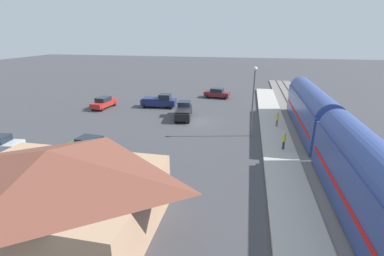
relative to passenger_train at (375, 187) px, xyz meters
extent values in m
plane|color=#424247|center=(14.00, -18.35, -2.86)|extent=(200.00, 200.00, 0.00)
cube|color=slate|center=(0.00, -18.35, -2.77)|extent=(4.80, 70.00, 0.18)
cube|color=#59544C|center=(-0.72, -18.35, -2.62)|extent=(0.10, 70.00, 0.12)
cube|color=#59544C|center=(0.72, -18.35, -2.62)|extent=(0.10, 70.00, 0.12)
cube|color=#B7B2A8|center=(4.00, -18.35, -2.71)|extent=(3.20, 46.00, 0.30)
cube|color=#33478C|center=(0.00, -17.81, -0.71)|extent=(2.90, 17.01, 3.70)
cube|color=red|center=(1.46, -17.81, -1.01)|extent=(0.04, 15.65, 0.36)
cylinder|color=#33478C|center=(0.00, -17.81, 1.04)|extent=(2.75, 16.33, 2.76)
cube|color=#33478C|center=(0.00, 0.00, -0.71)|extent=(2.90, 17.01, 3.70)
cube|color=red|center=(1.46, 0.00, -1.01)|extent=(0.04, 15.65, 0.36)
cylinder|color=#33478C|center=(0.00, 0.00, 1.04)|extent=(2.75, 16.33, 2.76)
cube|color=tan|center=(18.00, 3.65, -1.13)|extent=(11.45, 8.15, 3.45)
pyramid|color=brown|center=(18.00, 3.65, 1.42)|extent=(12.25, 8.95, 1.65)
cube|color=#4C3323|center=(18.00, -0.45, -1.81)|extent=(1.10, 0.08, 2.10)
cylinder|color=brown|center=(3.66, -17.60, -2.13)|extent=(0.22, 0.22, 0.85)
cylinder|color=yellow|center=(3.66, -17.60, -1.40)|extent=(0.36, 0.36, 0.62)
sphere|color=tan|center=(3.66, -17.60, -0.97)|extent=(0.24, 0.24, 0.24)
cylinder|color=#333338|center=(3.64, -10.53, -2.13)|extent=(0.22, 0.22, 0.85)
cylinder|color=yellow|center=(3.64, -10.53, -1.40)|extent=(0.36, 0.36, 0.62)
sphere|color=tan|center=(3.64, -10.53, -0.97)|extent=(0.24, 0.24, 0.24)
cube|color=#236638|center=(21.97, -6.23, -2.14)|extent=(4.65, 2.24, 0.76)
cube|color=#19232D|center=(21.97, -6.23, -1.44)|extent=(2.30, 1.81, 0.64)
cylinder|color=black|center=(23.73, -5.59, -2.52)|extent=(0.22, 0.68, 0.68)
cylinder|color=black|center=(23.59, -7.19, -2.52)|extent=(0.22, 0.68, 0.68)
cylinder|color=black|center=(20.35, -5.28, -2.52)|extent=(0.22, 0.68, 0.68)
cylinder|color=black|center=(20.20, -6.87, -2.52)|extent=(0.22, 0.68, 0.68)
cube|color=red|center=(29.28, -22.11, -2.14)|extent=(2.32, 4.67, 0.76)
cube|color=#19232D|center=(29.28, -22.11, -1.44)|extent=(1.84, 2.32, 0.64)
cylinder|color=black|center=(29.89, -23.89, -2.52)|extent=(0.22, 0.68, 0.68)
cylinder|color=black|center=(28.30, -23.71, -2.52)|extent=(0.22, 0.68, 0.68)
cylinder|color=black|center=(30.26, -20.51, -2.52)|extent=(0.22, 0.68, 0.68)
cylinder|color=black|center=(28.67, -20.33, -2.52)|extent=(0.22, 0.68, 0.68)
cube|color=maroon|center=(12.76, -32.66, -2.14)|extent=(4.73, 2.52, 0.76)
cube|color=#19232D|center=(12.76, -32.66, -1.44)|extent=(2.39, 1.94, 0.64)
cylinder|color=black|center=(10.96, -33.18, -2.52)|extent=(0.22, 0.68, 0.68)
cylinder|color=black|center=(11.21, -31.60, -2.52)|extent=(0.22, 0.68, 0.68)
cylinder|color=black|center=(14.32, -33.72, -2.52)|extent=(0.22, 0.68, 0.68)
cylinder|color=black|center=(14.57, -32.14, -2.52)|extent=(0.22, 0.68, 0.68)
cube|color=navy|center=(21.01, -24.29, -2.02)|extent=(5.54, 2.38, 0.92)
cube|color=#19232D|center=(19.99, -24.37, -1.14)|extent=(1.86, 1.86, 0.84)
cylinder|color=black|center=(18.94, -25.32, -2.48)|extent=(0.22, 0.76, 0.76)
cylinder|color=black|center=(18.80, -23.60, -2.48)|extent=(0.22, 0.76, 0.76)
cylinder|color=black|center=(23.22, -24.98, -2.48)|extent=(0.22, 0.76, 0.76)
cylinder|color=black|center=(23.09, -23.26, -2.48)|extent=(0.22, 0.76, 0.76)
cube|color=navy|center=(21.95, -24.22, -1.46)|extent=(3.11, 2.09, 0.20)
cylinder|color=black|center=(29.29, -4.18, -2.52)|extent=(0.22, 0.68, 0.68)
cylinder|color=black|center=(29.46, -5.77, -2.52)|extent=(0.22, 0.68, 0.68)
cube|color=black|center=(15.83, -19.43, -2.02)|extent=(2.71, 5.62, 0.92)
cube|color=#19232D|center=(15.97, -20.45, -1.14)|extent=(1.95, 1.96, 0.84)
cylinder|color=black|center=(16.98, -21.44, -2.48)|extent=(0.22, 0.76, 0.76)
cylinder|color=black|center=(15.28, -21.68, -2.48)|extent=(0.22, 0.76, 0.76)
cylinder|color=black|center=(16.37, -17.18, -2.48)|extent=(0.22, 0.76, 0.76)
cylinder|color=black|center=(14.67, -17.43, -2.48)|extent=(0.22, 0.76, 0.76)
cube|color=black|center=(15.69, -18.50, -1.46)|extent=(2.26, 3.20, 0.20)
cylinder|color=#515156|center=(6.80, -14.36, 0.84)|extent=(0.16, 0.16, 7.40)
sphere|color=#EAE5C6|center=(6.80, -14.36, 4.72)|extent=(0.44, 0.44, 0.44)
camera|label=1|loc=(7.53, 15.21, 8.30)|focal=25.26mm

